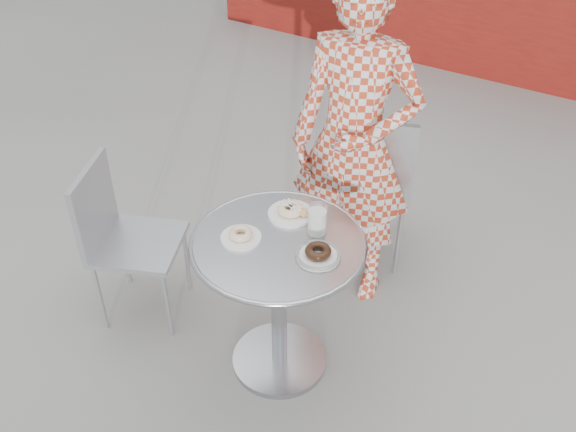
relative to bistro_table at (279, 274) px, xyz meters
The scene contains 9 objects.
ground 0.57m from the bistro_table, 39.72° to the left, with size 60.00×60.00×0.00m, color #A19E99.
bistro_table is the anchor object (origin of this frame).
chair_far 1.03m from the bistro_table, 92.10° to the left, with size 0.58×0.58×0.95m.
chair_left 0.86m from the bistro_table, behind, with size 0.53×0.53×0.85m.
seated_person 0.75m from the bistro_table, 90.71° to the left, with size 0.63×0.42×1.73m, color #B9371C.
plate_far 0.28m from the bistro_table, 105.01° to the left, with size 0.20×0.20×0.05m.
plate_near 0.25m from the bistro_table, 154.41° to the right, with size 0.17×0.17×0.04m.
plate_checker 0.27m from the bistro_table, ahead, with size 0.19×0.19×0.05m.
milk_cup 0.30m from the bistro_table, 51.95° to the left, with size 0.09×0.09×0.13m.
Camera 1 is at (1.07, -1.77, 2.45)m, focal length 40.00 mm.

